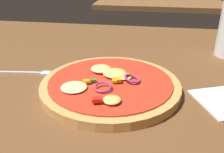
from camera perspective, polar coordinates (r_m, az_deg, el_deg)
The scene contains 4 objects.
dining_table at distance 0.53m, azimuth -4.60°, elevation -3.15°, with size 1.18×1.02×0.03m.
pizza at distance 0.50m, azimuth -0.44°, elevation -1.93°, with size 0.28×0.28×0.03m.
fork at distance 0.60m, azimuth -18.20°, elevation 0.78°, with size 0.18×0.03×0.01m.
background_table at distance 1.66m, azimuth 10.85°, elevation 16.28°, with size 0.76×0.46×0.03m.
Camera 1 is at (0.12, -0.45, 0.27)m, focal length 39.85 mm.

